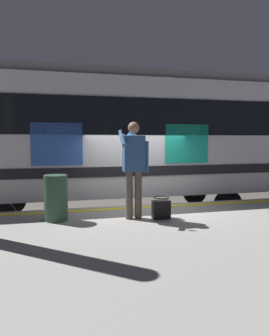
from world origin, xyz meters
TOP-DOWN VIEW (x-y plane):
  - ground_plane at (0.00, 0.00)m, footprint 23.43×23.43m
  - platform at (0.00, 2.51)m, footprint 13.70×5.02m
  - safety_line at (0.00, 0.30)m, footprint 13.43×0.16m
  - track_rail_near at (0.00, -1.09)m, footprint 17.81×0.08m
  - track_rail_far at (0.00, -2.53)m, footprint 17.81×0.08m
  - train_carriage at (0.28, -1.80)m, footprint 9.18×2.74m
  - passenger at (0.46, 1.18)m, footprint 0.57×0.55m
  - handbag at (-0.05, 1.31)m, footprint 0.34×0.31m
  - trash_bin at (1.92, 0.97)m, footprint 0.44×0.44m

SIDE VIEW (x-z plane):
  - ground_plane at x=0.00m, z-range 0.00..0.00m
  - track_rail_near at x=0.00m, z-range 0.00..0.16m
  - track_rail_far at x=0.00m, z-range 0.00..0.16m
  - platform at x=0.00m, z-range 0.00..0.87m
  - safety_line at x=0.00m, z-range 0.87..0.88m
  - handbag at x=-0.05m, z-range 0.85..1.28m
  - trash_bin at x=1.92m, z-range 0.87..1.73m
  - passenger at x=0.46m, z-range 1.04..2.90m
  - train_carriage at x=0.28m, z-range 0.54..4.55m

